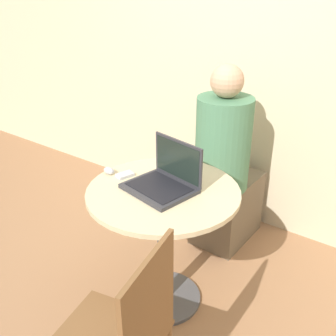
{
  "coord_description": "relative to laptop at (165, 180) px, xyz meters",
  "views": [
    {
      "loc": [
        1.03,
        -1.39,
        1.69
      ],
      "look_at": [
        -0.01,
        0.05,
        0.82
      ],
      "focal_mm": 42.0,
      "sensor_mm": 36.0,
      "label": 1
    }
  ],
  "objects": [
    {
      "name": "ground_plane",
      "position": [
        0.01,
        -0.02,
        -0.77
      ],
      "size": [
        12.0,
        12.0,
        0.0
      ],
      "primitive_type": "plane",
      "color": "#9E704C"
    },
    {
      "name": "laptop",
      "position": [
        0.0,
        0.0,
        0.0
      ],
      "size": [
        0.37,
        0.33,
        0.24
      ],
      "color": "#2D2D33",
      "rests_on": "round_table"
    },
    {
      "name": "computer_mouse",
      "position": [
        -0.34,
        -0.05,
        -0.03
      ],
      "size": [
        0.07,
        0.04,
        0.04
      ],
      "color": "#B2B2B7",
      "rests_on": "round_table"
    },
    {
      "name": "person_seated",
      "position": [
        -0.01,
        0.68,
        -0.25
      ],
      "size": [
        0.34,
        0.54,
        1.25
      ],
      "color": "brown",
      "rests_on": "ground_plane"
    },
    {
      "name": "cell_phone",
      "position": [
        -0.25,
        -0.02,
        -0.04
      ],
      "size": [
        0.08,
        0.1,
        0.02
      ],
      "color": "silver",
      "rests_on": "round_table"
    },
    {
      "name": "back_wall",
      "position": [
        0.01,
        1.08,
        0.53
      ],
      "size": [
        7.0,
        0.05,
        2.6
      ],
      "color": "beige",
      "rests_on": "ground_plane"
    },
    {
      "name": "round_table",
      "position": [
        0.01,
        -0.02,
        -0.23
      ],
      "size": [
        0.78,
        0.78,
        0.72
      ],
      "color": "#4C4C51",
      "rests_on": "ground_plane"
    }
  ]
}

